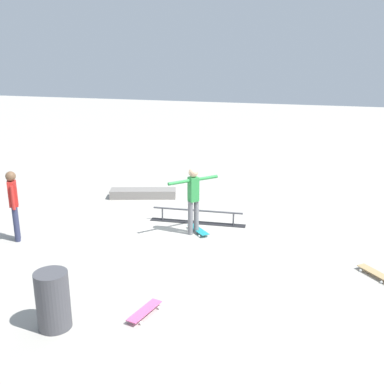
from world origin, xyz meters
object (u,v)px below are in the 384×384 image
object	(u,v)px
skate_ledge	(143,193)
trash_bin	(53,300)
skateboard_main	(198,230)
bystander_red_shirt	(14,202)
loose_skateboard_natural	(375,273)
loose_skateboard_pink	(145,311)
skater_main	(193,196)
grind_rail	(197,217)

from	to	relation	value
skate_ledge	trash_bin	xyz separation A→B (m)	(-1.26, 6.88, 0.36)
skateboard_main	bystander_red_shirt	size ratio (longest dim) A/B	0.42
skate_ledge	loose_skateboard_natural	distance (m)	7.35
skate_ledge	loose_skateboard_pink	distance (m)	6.64
skate_ledge	skater_main	xyz separation A→B (m)	(-2.31, 2.39, 0.85)
loose_skateboard_natural	skateboard_main	bearing A→B (deg)	-148.70
grind_rail	bystander_red_shirt	world-z (taller)	bystander_red_shirt
skater_main	loose_skateboard_natural	world-z (taller)	skater_main
loose_skateboard_natural	loose_skateboard_pink	xyz separation A→B (m)	(3.92, 2.62, 0.00)
loose_skateboard_natural	grind_rail	bearing A→B (deg)	-155.61
loose_skateboard_pink	trash_bin	bearing A→B (deg)	-46.58
skater_main	skateboard_main	xyz separation A→B (m)	(-0.10, -0.10, -0.91)
loose_skateboard_natural	skate_ledge	bearing A→B (deg)	-160.38
bystander_red_shirt	trash_bin	bearing A→B (deg)	-170.36
skateboard_main	loose_skateboard_natural	world-z (taller)	same
trash_bin	skater_main	bearing A→B (deg)	-103.16
trash_bin	skate_ledge	bearing A→B (deg)	-79.61
grind_rail	loose_skateboard_natural	xyz separation A→B (m)	(-4.25, 1.87, -0.09)
skate_ledge	bystander_red_shirt	world-z (taller)	bystander_red_shirt
skater_main	bystander_red_shirt	world-z (taller)	bystander_red_shirt
loose_skateboard_pink	skater_main	bearing A→B (deg)	-163.69
loose_skateboard_pink	trash_bin	world-z (taller)	trash_bin
grind_rail	skater_main	distance (m)	1.11
skater_main	trash_bin	bearing A→B (deg)	-150.02
grind_rail	skateboard_main	size ratio (longest dim) A/B	3.58
loose_skateboard_natural	trash_bin	size ratio (longest dim) A/B	0.74
loose_skateboard_natural	trash_bin	world-z (taller)	trash_bin
trash_bin	bystander_red_shirt	bearing A→B (deg)	-45.53
grind_rail	skateboard_main	distance (m)	0.68
trash_bin	skateboard_main	bearing A→B (deg)	-104.02
grind_rail	skate_ledge	xyz separation A→B (m)	(2.21, -1.64, -0.03)
skater_main	loose_skateboard_natural	distance (m)	4.39
skateboard_main	loose_skateboard_pink	world-z (taller)	same
skate_ledge	loose_skateboard_pink	bearing A→B (deg)	112.43
grind_rail	trash_bin	bearing A→B (deg)	75.46
trash_bin	loose_skateboard_pink	bearing A→B (deg)	-149.55
skate_ledge	loose_skateboard_pink	size ratio (longest dim) A/B	2.44
skate_ledge	trash_bin	world-z (taller)	trash_bin
skater_main	grind_rail	bearing A→B (deg)	51.22
loose_skateboard_natural	trash_bin	bearing A→B (deg)	-98.85
skateboard_main	grind_rail	bearing A→B (deg)	-27.06
grind_rail	trash_bin	size ratio (longest dim) A/B	2.59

